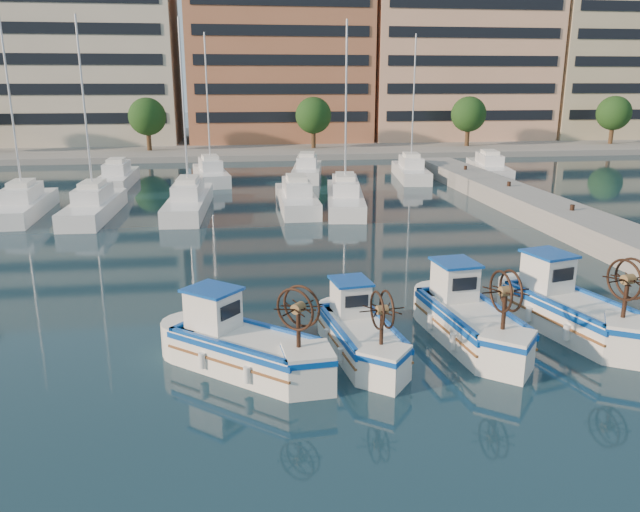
% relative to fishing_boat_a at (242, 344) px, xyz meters
% --- Properties ---
extents(ground, '(300.00, 300.00, 0.00)m').
position_rel_fishing_boat_a_xyz_m(ground, '(4.92, 0.40, -0.78)').
color(ground, '#1A3544').
rests_on(ground, ground).
extents(quay, '(3.00, 60.00, 1.20)m').
position_rel_fishing_boat_a_xyz_m(quay, '(17.92, 8.40, -0.18)').
color(quay, gray).
rests_on(quay, ground).
extents(waterfront, '(180.00, 40.00, 25.60)m').
position_rel_fishing_boat_a_xyz_m(waterfront, '(14.15, 65.44, 10.32)').
color(waterfront, gray).
rests_on(waterfront, ground).
extents(yacht_marina, '(37.73, 22.28, 11.50)m').
position_rel_fishing_boat_a_xyz_m(yacht_marina, '(1.94, 28.38, -0.25)').
color(yacht_marina, white).
rests_on(yacht_marina, ground).
extents(fishing_boat_a, '(4.48, 4.22, 2.83)m').
position_rel_fishing_boat_a_xyz_m(fishing_boat_a, '(0.00, 0.00, 0.00)').
color(fishing_boat_a, white).
rests_on(fishing_boat_a, ground).
extents(fishing_boat_b, '(2.16, 4.22, 2.57)m').
position_rel_fishing_boat_a_xyz_m(fishing_boat_b, '(3.51, 0.58, -0.07)').
color(fishing_boat_b, white).
rests_on(fishing_boat_b, ground).
extents(fishing_boat_c, '(2.38, 4.78, 2.92)m').
position_rel_fishing_boat_a_xyz_m(fishing_boat_c, '(7.07, 1.07, 0.02)').
color(fishing_boat_c, white).
rests_on(fishing_boat_c, ground).
extents(fishing_boat_d, '(3.07, 5.00, 3.03)m').
position_rel_fishing_boat_a_xyz_m(fishing_boat_d, '(10.60, 1.36, 0.05)').
color(fishing_boat_d, white).
rests_on(fishing_boat_d, ground).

